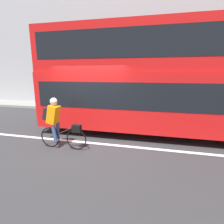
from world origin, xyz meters
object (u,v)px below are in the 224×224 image
at_px(cyclist_on_bike, 57,121).
at_px(street_sign_post, 82,85).
at_px(bus, 187,76).
at_px(trash_bin, 148,102).

height_order(cyclist_on_bike, street_sign_post, street_sign_post).
relative_size(bus, street_sign_post, 4.38).
distance_m(bus, street_sign_post, 6.75).
bearing_deg(bus, cyclist_on_bike, -151.10).
height_order(bus, cyclist_on_bike, bus).
bearing_deg(trash_bin, bus, -69.21).
relative_size(cyclist_on_bike, street_sign_post, 0.65).
distance_m(bus, cyclist_on_bike, 4.64).
distance_m(cyclist_on_bike, trash_bin, 6.40).
xyz_separation_m(bus, cyclist_on_bike, (-3.90, -2.15, -1.30)).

